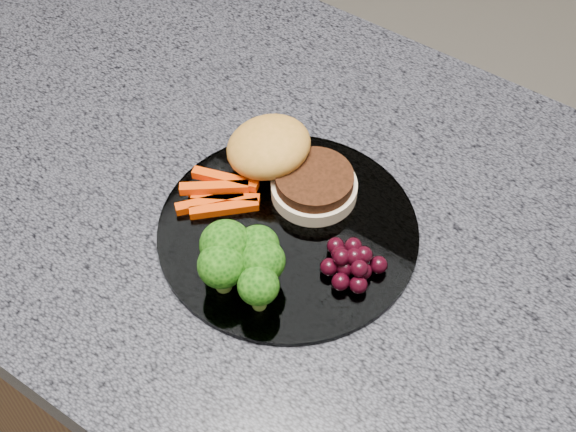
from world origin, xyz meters
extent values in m
cube|color=brown|center=(0.00, 0.00, 0.43)|extent=(1.20, 0.60, 0.86)
cube|color=#4B4C55|center=(0.00, 0.00, 0.88)|extent=(1.20, 0.60, 0.04)
cylinder|color=white|center=(0.02, -0.03, 0.90)|extent=(0.26, 0.26, 0.01)
cylinder|color=beige|center=(0.02, 0.02, 0.91)|extent=(0.10, 0.10, 0.02)
cylinder|color=#3B190B|center=(0.02, 0.02, 0.93)|extent=(0.09, 0.09, 0.01)
ellipsoid|color=#C77F31|center=(-0.04, 0.02, 0.93)|extent=(0.10, 0.10, 0.05)
cube|color=#EA3E03|center=(-0.06, -0.03, 0.91)|extent=(0.06, 0.05, 0.01)
cube|color=#EA3E03|center=(-0.05, -0.04, 0.91)|extent=(0.07, 0.04, 0.01)
cube|color=#EA3E03|center=(-0.06, -0.05, 0.91)|extent=(0.05, 0.06, 0.01)
cube|color=#EA3E03|center=(-0.06, -0.03, 0.92)|extent=(0.07, 0.03, 0.01)
cube|color=#EA3E03|center=(-0.06, -0.04, 0.92)|extent=(0.06, 0.05, 0.01)
cube|color=#EA3E03|center=(-0.04, -0.05, 0.91)|extent=(0.06, 0.06, 0.01)
cylinder|color=olive|center=(0.00, -0.10, 0.92)|extent=(0.02, 0.02, 0.02)
ellipsoid|color=black|center=(0.00, -0.10, 0.94)|extent=(0.05, 0.05, 0.04)
cylinder|color=olive|center=(0.04, -0.10, 0.92)|extent=(0.01, 0.01, 0.02)
ellipsoid|color=black|center=(0.04, -0.10, 0.94)|extent=(0.04, 0.04, 0.04)
cylinder|color=olive|center=(0.02, -0.12, 0.92)|extent=(0.02, 0.02, 0.02)
ellipsoid|color=black|center=(0.02, -0.12, 0.94)|extent=(0.04, 0.04, 0.04)
cylinder|color=olive|center=(0.05, -0.12, 0.92)|extent=(0.01, 0.01, 0.02)
ellipsoid|color=black|center=(0.05, -0.12, 0.94)|extent=(0.04, 0.04, 0.03)
cylinder|color=olive|center=(0.03, -0.09, 0.92)|extent=(0.01, 0.01, 0.02)
ellipsoid|color=black|center=(0.03, -0.09, 0.94)|extent=(0.04, 0.04, 0.04)
sphere|color=black|center=(0.10, -0.05, 0.91)|extent=(0.02, 0.02, 0.02)
sphere|color=black|center=(0.12, -0.04, 0.91)|extent=(0.02, 0.02, 0.02)
sphere|color=black|center=(0.11, -0.03, 0.91)|extent=(0.02, 0.02, 0.02)
sphere|color=black|center=(0.09, -0.03, 0.91)|extent=(0.02, 0.02, 0.02)
sphere|color=black|center=(0.09, -0.05, 0.91)|extent=(0.02, 0.02, 0.02)
sphere|color=black|center=(0.10, -0.06, 0.91)|extent=(0.02, 0.02, 0.02)
sphere|color=black|center=(0.12, -0.05, 0.91)|extent=(0.02, 0.02, 0.02)
sphere|color=black|center=(0.12, -0.02, 0.91)|extent=(0.02, 0.02, 0.02)
sphere|color=black|center=(0.08, -0.03, 0.91)|extent=(0.02, 0.02, 0.02)
sphere|color=black|center=(0.10, -0.04, 0.93)|extent=(0.02, 0.02, 0.02)
sphere|color=black|center=(0.09, -0.04, 0.93)|extent=(0.02, 0.02, 0.02)
sphere|color=black|center=(0.11, -0.05, 0.93)|extent=(0.02, 0.02, 0.02)
sphere|color=black|center=(0.10, -0.03, 0.93)|extent=(0.02, 0.02, 0.02)
sphere|color=black|center=(0.11, -0.03, 0.93)|extent=(0.02, 0.02, 0.02)
camera|label=1|loc=(0.30, -0.43, 1.54)|focal=50.00mm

